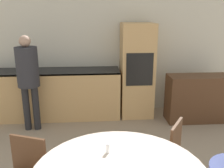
% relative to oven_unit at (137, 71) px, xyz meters
% --- Properties ---
extents(wall_back, '(6.19, 0.05, 2.60)m').
position_rel_oven_unit_xyz_m(wall_back, '(-0.58, 0.34, 0.40)').
color(wall_back, beige).
rests_on(wall_back, ground_plane).
extents(kitchen_counter, '(2.48, 0.60, 0.93)m').
position_rel_oven_unit_xyz_m(kitchen_counter, '(-1.59, -0.01, -0.42)').
color(kitchen_counter, tan).
rests_on(kitchen_counter, ground_plane).
extents(oven_unit, '(0.61, 0.59, 1.80)m').
position_rel_oven_unit_xyz_m(oven_unit, '(0.00, 0.00, 0.00)').
color(oven_unit, tan).
rests_on(oven_unit, ground_plane).
extents(sideboard, '(1.13, 0.45, 0.87)m').
position_rel_oven_unit_xyz_m(sideboard, '(1.10, -0.36, -0.46)').
color(sideboard, '#51331E').
rests_on(sideboard, ground_plane).
extents(chair_far_right, '(0.55, 0.55, 0.84)m').
position_rel_oven_unit_xyz_m(chair_far_right, '(-0.02, -2.18, -0.42)').
color(chair_far_right, '#51331E').
rests_on(chair_far_right, ground_plane).
extents(person_standing, '(0.36, 0.36, 1.64)m').
position_rel_oven_unit_xyz_m(person_standing, '(-1.92, -0.53, 0.11)').
color(person_standing, '#262628').
rests_on(person_standing, ground_plane).
extents(bowl_near, '(0.17, 0.17, 0.04)m').
position_rel_oven_unit_xyz_m(bowl_near, '(-0.70, -2.89, -0.11)').
color(bowl_near, silver).
rests_on(bowl_near, dining_table).
extents(salt_shaker, '(0.03, 0.03, 0.09)m').
position_rel_oven_unit_xyz_m(salt_shaker, '(-0.71, -2.64, -0.08)').
color(salt_shaker, white).
rests_on(salt_shaker, dining_table).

